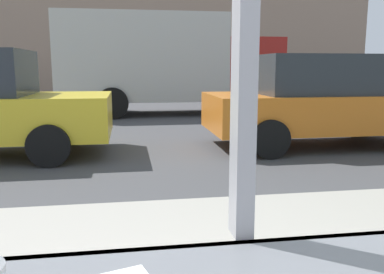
{
  "coord_description": "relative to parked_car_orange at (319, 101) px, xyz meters",
  "views": [
    {
      "loc": [
        -0.3,
        -0.93,
        1.47
      ],
      "look_at": [
        0.14,
        1.83,
        0.98
      ],
      "focal_mm": 37.86,
      "sensor_mm": 36.0,
      "label": 1
    }
  ],
  "objects": [
    {
      "name": "ground_plane",
      "position": [
        -3.22,
        1.89,
        -0.85
      ],
      "size": [
        60.0,
        60.0,
        0.0
      ],
      "primitive_type": "plane",
      "color": "#424244"
    },
    {
      "name": "parked_car_orange",
      "position": [
        0.0,
        0.0,
        0.0
      ],
      "size": [
        4.17,
        2.0,
        1.68
      ],
      "color": "orange",
      "rests_on": "ground"
    },
    {
      "name": "box_truck",
      "position": [
        -2.31,
        5.73,
        0.79
      ],
      "size": [
        6.77,
        2.44,
        3.03
      ],
      "color": "beige",
      "rests_on": "ground"
    },
    {
      "name": "building_facade_far",
      "position": [
        -3.22,
        16.59,
        2.13
      ],
      "size": [
        28.0,
        1.2,
        5.97
      ],
      "primitive_type": "cube",
      "color": "gray",
      "rests_on": "ground"
    }
  ]
}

